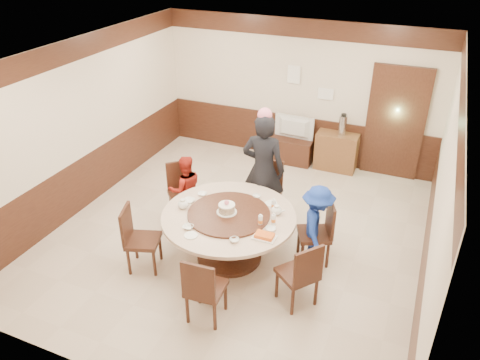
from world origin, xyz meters
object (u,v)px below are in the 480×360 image
at_px(tv_stand, 292,150).
at_px(shrimp_platter, 264,236).
at_px(person_standing, 263,170).
at_px(side_cabinet, 336,152).
at_px(birthday_cake, 227,208).
at_px(banquet_table, 229,227).
at_px(person_blue, 316,226).
at_px(person_red, 186,189).
at_px(television, 293,128).
at_px(thermos, 343,125).

bearing_deg(tv_stand, shrimp_platter, -78.17).
bearing_deg(shrimp_platter, person_standing, 111.30).
xyz_separation_m(tv_stand, side_cabinet, (0.90, 0.03, 0.12)).
relative_size(birthday_cake, tv_stand, 0.34).
xyz_separation_m(shrimp_platter, tv_stand, (-0.77, 3.68, -0.53)).
bearing_deg(banquet_table, person_blue, 19.71).
distance_m(person_standing, birthday_cake, 1.13).
relative_size(banquet_table, birthday_cake, 6.61).
xyz_separation_m(person_standing, person_red, (-1.15, -0.47, -0.36)).
bearing_deg(person_standing, birthday_cake, 77.81).
bearing_deg(television, tv_stand, -0.00).
height_order(person_red, side_cabinet, person_red).
distance_m(banquet_table, birthday_cake, 0.32).
relative_size(person_red, shrimp_platter, 3.83).
xyz_separation_m(person_standing, person_blue, (1.07, -0.70, -0.32)).
bearing_deg(person_standing, television, -90.54).
bearing_deg(person_standing, tv_stand, -90.54).
height_order(birthday_cake, shrimp_platter, birthday_cake).
bearing_deg(person_standing, person_blue, 140.80).
height_order(banquet_table, birthday_cake, birthday_cake).
relative_size(person_standing, side_cabinet, 2.34).
xyz_separation_m(person_standing, side_cabinet, (0.69, 2.28, -0.56)).
distance_m(shrimp_platter, tv_stand, 3.80).
xyz_separation_m(person_red, birthday_cake, (1.03, -0.65, 0.27)).
bearing_deg(side_cabinet, person_red, -123.84).
bearing_deg(television, birthday_cake, 94.53).
bearing_deg(thermos, shrimp_platter, -93.05).
bearing_deg(thermos, person_blue, -84.05).
height_order(person_red, person_blue, person_blue).
distance_m(banquet_table, thermos, 3.52).
bearing_deg(person_blue, person_standing, 40.33).
relative_size(television, thermos, 2.13).
bearing_deg(person_red, banquet_table, 106.25).
xyz_separation_m(banquet_table, shrimp_platter, (0.65, -0.32, 0.24)).
xyz_separation_m(person_blue, tv_stand, (-1.28, 2.95, -0.36)).
xyz_separation_m(person_red, thermos, (1.91, 2.74, 0.37)).
distance_m(birthday_cake, shrimp_platter, 0.76).
bearing_deg(television, thermos, -175.21).
relative_size(person_blue, side_cabinet, 1.53).
relative_size(person_standing, birthday_cake, 6.52).
bearing_deg(tv_stand, person_standing, -84.63).
height_order(shrimp_platter, thermos, thermos).
bearing_deg(tv_stand, person_red, -109.06).
height_order(birthday_cake, tv_stand, birthday_cake).
height_order(person_standing, person_blue, person_standing).
bearing_deg(person_blue, tv_stand, 7.08).
relative_size(person_standing, tv_stand, 2.20).
bearing_deg(thermos, television, -178.23).
distance_m(person_blue, side_cabinet, 3.01).
bearing_deg(shrimp_platter, television, 101.83).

